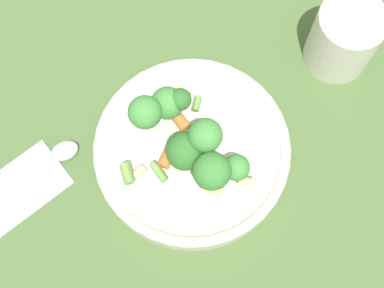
# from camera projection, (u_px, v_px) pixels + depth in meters

# --- Properties ---
(ground_plane) EXTENTS (3.00, 3.00, 0.00)m
(ground_plane) POSITION_uv_depth(u_px,v_px,m) (192.00, 155.00, 0.71)
(ground_plane) COLOR #4C6B38
(bowl) EXTENTS (0.25, 0.25, 0.04)m
(bowl) POSITION_uv_depth(u_px,v_px,m) (192.00, 151.00, 0.69)
(bowl) COLOR silver
(bowl) RESTS_ON ground_plane
(pasta_salad) EXTENTS (0.18, 0.15, 0.08)m
(pasta_salad) POSITION_uv_depth(u_px,v_px,m) (188.00, 139.00, 0.63)
(pasta_salad) COLOR #8CB766
(pasta_salad) RESTS_ON bowl
(cup) EXTENTS (0.09, 0.09, 0.10)m
(cup) POSITION_uv_depth(u_px,v_px,m) (344.00, 37.00, 0.71)
(cup) COLOR silver
(cup) RESTS_ON ground_plane
(napkin) EXTENTS (0.12, 0.14, 0.01)m
(napkin) POSITION_uv_depth(u_px,v_px,m) (21.00, 188.00, 0.69)
(napkin) COLOR #B2BCC6
(napkin) RESTS_ON ground_plane
(spoon) EXTENTS (0.14, 0.15, 0.01)m
(spoon) POSITION_uv_depth(u_px,v_px,m) (35.00, 162.00, 0.69)
(spoon) COLOR silver
(spoon) RESTS_ON napkin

